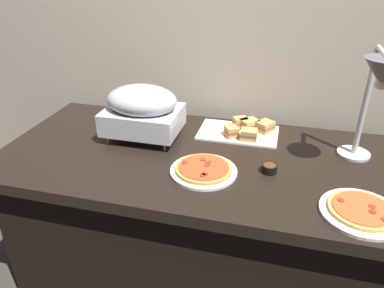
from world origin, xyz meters
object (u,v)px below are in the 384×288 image
(pizza_plate_front, at_px, (361,211))
(sandwich_platter, at_px, (244,130))
(heat_lamp, at_px, (379,84))
(sauce_cup_near, at_px, (269,168))
(chafing_dish, at_px, (142,109))
(pizza_plate_center, at_px, (204,170))

(pizza_plate_front, relative_size, sandwich_platter, 0.73)
(heat_lamp, distance_m, sandwich_platter, 0.65)
(sandwich_platter, bearing_deg, sauce_cup_near, -66.04)
(chafing_dish, relative_size, heat_lamp, 0.72)
(chafing_dish, relative_size, sandwich_platter, 0.91)
(sauce_cup_near, bearing_deg, pizza_plate_front, -30.91)
(chafing_dish, relative_size, pizza_plate_front, 1.26)
(heat_lamp, height_order, sauce_cup_near, heat_lamp)
(chafing_dish, relative_size, sauce_cup_near, 5.60)
(pizza_plate_front, relative_size, pizza_plate_center, 1.02)
(pizza_plate_front, bearing_deg, sauce_cup_near, 149.09)
(pizza_plate_center, distance_m, sauce_cup_near, 0.27)
(heat_lamp, bearing_deg, chafing_dish, 175.42)
(pizza_plate_front, height_order, sauce_cup_near, sauce_cup_near)
(heat_lamp, bearing_deg, pizza_plate_center, -164.82)
(heat_lamp, relative_size, pizza_plate_front, 1.74)
(chafing_dish, bearing_deg, heat_lamp, -4.58)
(sandwich_platter, xyz_separation_m, sauce_cup_near, (0.14, -0.33, -0.00))
(pizza_plate_center, bearing_deg, chafing_dish, 145.50)
(chafing_dish, bearing_deg, pizza_plate_front, -21.42)
(chafing_dish, height_order, sandwich_platter, chafing_dish)
(pizza_plate_center, relative_size, sauce_cup_near, 4.37)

